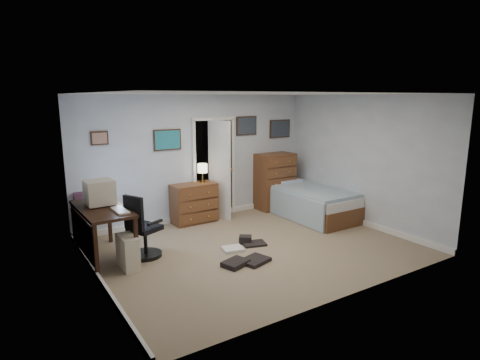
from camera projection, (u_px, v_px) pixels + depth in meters
name	position (u px, v px, depth m)	size (l,w,h in m)	color
floor	(254.00, 248.00, 6.66)	(5.00, 4.00, 0.02)	gray
computer_desk	(96.00, 220.00, 6.03)	(0.69, 1.43, 0.81)	black
crt_monitor	(100.00, 192.00, 6.14)	(0.43, 0.40, 0.39)	beige
keyboard	(120.00, 210.00, 5.85)	(0.16, 0.43, 0.03)	beige
pc_tower	(128.00, 252.00, 5.81)	(0.24, 0.46, 0.49)	beige
office_chair	(142.00, 233.00, 6.16)	(0.65, 0.65, 1.01)	black
media_stack	(80.00, 216.00, 6.96)	(0.17, 0.17, 0.84)	maroon
low_dresser	(194.00, 203.00, 7.93)	(0.88, 0.44, 0.78)	brown
table_lamp	(202.00, 169.00, 7.90)	(0.20, 0.20, 0.38)	gold
doorway	(207.00, 166.00, 8.51)	(0.96, 1.12, 2.05)	black
tall_dresser	(275.00, 181.00, 8.90)	(0.84, 0.49, 1.23)	brown
headboard_bookcase	(274.00, 187.00, 9.05)	(0.95, 0.30, 0.84)	brown
bed	(310.00, 202.00, 8.32)	(1.09, 2.02, 0.66)	brown
wall_posters	(223.00, 132.00, 8.23)	(4.38, 0.04, 0.60)	#331E11
floor_clutter	(245.00, 253.00, 6.31)	(1.16, 1.10, 0.13)	black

